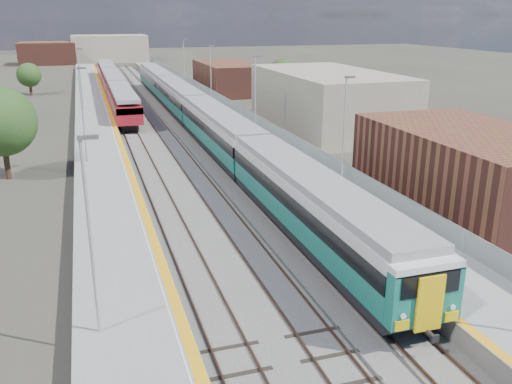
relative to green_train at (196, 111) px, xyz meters
name	(u,v)px	position (x,y,z in m)	size (l,w,h in m)	color
ground	(179,129)	(-1.50, 2.85, -2.39)	(320.00, 320.00, 0.00)	#47443A
ballast_bed	(156,125)	(-3.75, 5.35, -2.36)	(10.50, 155.00, 0.06)	#565451
tracks	(159,122)	(-3.15, 7.02, -2.28)	(8.96, 160.00, 0.17)	#4C3323
platform_right	(219,118)	(3.78, 5.34, -1.85)	(4.70, 155.00, 8.52)	slate
platform_left	(95,125)	(-10.55, 5.34, -1.87)	(4.30, 155.00, 8.52)	slate
buildings	(42,22)	(-19.62, 91.44, 8.32)	(72.00, 185.50, 40.00)	brown
green_train	(196,111)	(0.00, 0.00, 0.00)	(3.08, 85.56, 3.39)	black
red_train	(113,84)	(-7.00, 29.72, -0.25)	(2.87, 58.15, 3.62)	black
tree_a	(1,122)	(-17.70, -12.89, 2.16)	(5.33, 5.33, 7.22)	#382619
tree_c	(29,75)	(-19.55, 36.60, 0.83)	(3.78, 3.78, 5.12)	#382619
tree_d	(282,73)	(17.94, 21.75, 1.39)	(4.43, 4.43, 6.01)	#382619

